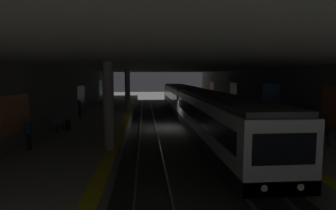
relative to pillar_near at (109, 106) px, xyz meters
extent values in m
plane|color=#42423F|center=(11.23, -4.35, -3.33)|extent=(120.00, 120.00, 0.00)
cube|color=gray|center=(11.23, -7.27, -3.25)|extent=(60.00, 0.09, 0.16)
cube|color=gray|center=(11.23, -5.83, -3.25)|extent=(60.00, 0.09, 0.16)
cube|color=gray|center=(11.23, -2.87, -3.25)|extent=(60.00, 0.09, 0.16)
cube|color=gray|center=(11.23, -1.43, -3.25)|extent=(60.00, 0.09, 0.16)
cube|color=#A8A59E|center=(11.23, -10.90, -2.80)|extent=(60.00, 5.30, 1.05)
cube|color=yellow|center=(11.23, -8.55, -2.27)|extent=(60.00, 0.60, 0.01)
cube|color=#A8A59E|center=(11.23, 2.20, -2.80)|extent=(60.00, 5.30, 1.05)
cube|color=yellow|center=(11.23, -0.15, -2.27)|extent=(60.00, 0.60, 0.01)
cube|color=slate|center=(11.23, -13.80, -0.53)|extent=(60.00, 0.50, 5.60)
cube|color=#338CCC|center=(10.23, -13.52, -0.38)|extent=(3.40, 0.06, 2.45)
cube|color=gold|center=(21.08, -13.52, -0.38)|extent=(2.80, 0.06, 2.18)
cube|color=orange|center=(32.99, -13.52, -0.38)|extent=(3.20, 0.06, 1.91)
cube|color=slate|center=(11.23, 5.10, -0.53)|extent=(60.00, 0.50, 5.60)
cube|color=orange|center=(0.49, 4.82, -0.38)|extent=(3.12, 0.06, 1.93)
cube|color=#4CA566|center=(15.22, 4.82, -0.38)|extent=(3.26, 0.06, 1.85)
cube|color=#338CCC|center=(28.61, 4.82, -0.38)|extent=(3.34, 0.06, 2.50)
cube|color=beige|center=(11.23, -4.35, 2.47)|extent=(60.00, 19.40, 0.40)
cylinder|color=gray|center=(0.00, 0.00, 0.00)|extent=(0.56, 0.56, 4.55)
cylinder|color=gray|center=(15.94, 0.00, 0.00)|extent=(0.56, 0.56, 4.55)
cube|color=silver|center=(3.46, -6.55, -1.27)|extent=(18.17, 2.80, 2.70)
cube|color=black|center=(3.46, -6.55, -2.33)|extent=(18.17, 2.82, 0.56)
cube|color=black|center=(3.46, -6.55, -0.92)|extent=(16.71, 2.83, 0.90)
cube|color=#47474C|center=(3.46, -6.55, 0.21)|extent=(17.80, 2.58, 0.24)
cube|color=black|center=(-1.54, -6.55, -2.79)|extent=(2.20, 1.64, 0.76)
cube|color=black|center=(8.46, -6.55, -2.79)|extent=(2.20, 1.64, 0.76)
cube|color=black|center=(-5.64, -6.55, -0.92)|extent=(0.04, 2.24, 1.10)
cylinder|color=silver|center=(-5.64, -7.20, -2.27)|extent=(0.04, 0.24, 0.24)
cylinder|color=silver|center=(-5.64, -5.90, -2.27)|extent=(0.04, 0.24, 0.24)
cube|color=silver|center=(22.23, -6.55, -1.27)|extent=(18.17, 2.80, 2.70)
cube|color=black|center=(22.23, -6.55, -2.33)|extent=(18.17, 2.82, 0.56)
cube|color=black|center=(22.23, -6.55, -0.92)|extent=(16.71, 2.83, 0.90)
cube|color=#47474C|center=(22.23, -6.55, 0.21)|extent=(17.80, 2.58, 0.24)
cube|color=black|center=(17.23, -6.55, -2.79)|extent=(2.20, 1.64, 0.76)
cube|color=black|center=(27.22, -6.55, -2.79)|extent=(2.20, 1.64, 0.76)
cylinder|color=#262628|center=(6.79, -12.80, -2.07)|extent=(0.08, 0.08, 0.42)
cylinder|color=#262628|center=(8.15, -12.80, -2.07)|extent=(0.08, 0.08, 0.42)
cube|color=gray|center=(7.47, -12.80, -1.82)|extent=(1.70, 0.44, 0.08)
cube|color=gray|center=(7.47, -13.02, -1.62)|extent=(1.70, 0.06, 0.40)
cylinder|color=#262628|center=(10.59, -12.80, -2.07)|extent=(0.08, 0.08, 0.42)
cylinder|color=#262628|center=(11.95, -12.80, -2.07)|extent=(0.08, 0.08, 0.42)
cube|color=gray|center=(11.27, -12.80, -1.82)|extent=(1.70, 0.44, 0.08)
cube|color=gray|center=(11.27, -13.02, -1.62)|extent=(1.70, 0.06, 0.40)
cylinder|color=#262628|center=(17.57, -12.80, -2.07)|extent=(0.08, 0.08, 0.42)
cylinder|color=#262628|center=(18.93, -12.80, -2.07)|extent=(0.08, 0.08, 0.42)
cube|color=gray|center=(18.25, -12.80, -1.82)|extent=(1.70, 0.44, 0.08)
cube|color=gray|center=(18.25, -13.02, -1.62)|extent=(1.70, 0.06, 0.40)
cylinder|color=#262628|center=(4.61, 4.10, -2.07)|extent=(0.08, 0.08, 0.42)
cylinder|color=#262628|center=(5.97, 4.10, -2.07)|extent=(0.08, 0.08, 0.42)
cube|color=gray|center=(5.29, 4.10, -1.82)|extent=(1.70, 0.44, 0.08)
cube|color=gray|center=(5.29, 4.32, -1.62)|extent=(1.70, 0.06, 0.40)
cylinder|color=#262628|center=(22.66, 4.10, -2.07)|extent=(0.08, 0.08, 0.42)
cylinder|color=#262628|center=(24.02, 4.10, -2.07)|extent=(0.08, 0.08, 0.42)
cube|color=gray|center=(23.34, 4.10, -1.82)|extent=(1.70, 0.44, 0.08)
cube|color=gray|center=(23.34, 4.32, -1.62)|extent=(1.70, 0.06, 0.40)
cylinder|color=black|center=(11.20, 4.08, -1.84)|extent=(0.16, 0.16, 0.86)
cylinder|color=black|center=(11.40, 4.08, -1.84)|extent=(0.16, 0.16, 0.86)
cube|color=#284C93|center=(11.30, 4.08, -1.11)|extent=(0.36, 0.22, 0.61)
cylinder|color=#284C93|center=(11.05, 4.08, -1.16)|extent=(0.10, 0.10, 0.58)
cylinder|color=#284C93|center=(11.55, 4.08, -1.16)|extent=(0.10, 0.10, 0.58)
sphere|color=tan|center=(11.30, 4.08, -0.68)|extent=(0.23, 0.23, 0.23)
cylinder|color=#272727|center=(16.89, -11.73, -1.89)|extent=(0.16, 0.16, 0.77)
cylinder|color=#272727|center=(17.09, -11.73, -1.89)|extent=(0.16, 0.16, 0.77)
cube|color=#284C93|center=(16.99, -11.73, -1.23)|extent=(0.36, 0.22, 0.55)
cylinder|color=#284C93|center=(16.74, -11.73, -1.28)|extent=(0.10, 0.10, 0.52)
cylinder|color=#284C93|center=(17.24, -11.73, -1.28)|extent=(0.10, 0.10, 0.52)
sphere|color=tan|center=(16.99, -11.73, -0.85)|extent=(0.21, 0.21, 0.21)
cylinder|color=black|center=(0.19, 4.18, -1.85)|extent=(0.16, 0.16, 0.85)
cylinder|color=black|center=(0.39, 4.18, -1.85)|extent=(0.16, 0.16, 0.85)
cube|color=#284C93|center=(0.29, 4.18, -1.13)|extent=(0.36, 0.22, 0.60)
cylinder|color=#284C93|center=(0.04, 4.18, -1.18)|extent=(0.10, 0.10, 0.57)
cylinder|color=#284C93|center=(0.54, 4.18, -1.18)|extent=(0.10, 0.10, 0.57)
sphere|color=tan|center=(0.29, 4.18, -0.71)|extent=(0.23, 0.23, 0.23)
cube|color=black|center=(5.58, 3.61, -1.92)|extent=(0.41, 0.27, 0.72)
cylinder|color=#333333|center=(5.58, 3.61, -1.41)|extent=(0.02, 0.02, 0.30)
cube|color=black|center=(7.43, -12.34, -2.08)|extent=(0.30, 0.20, 0.40)
cylinder|color=#595B5E|center=(-0.17, -12.15, -1.85)|extent=(0.44, 0.44, 0.85)
camera|label=1|loc=(-14.39, -1.87, 1.54)|focal=29.54mm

